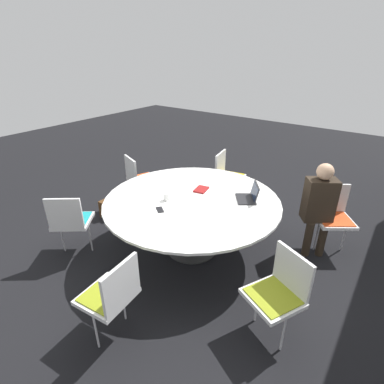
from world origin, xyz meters
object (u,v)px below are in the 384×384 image
chair_0 (333,213)px  chair_3 (70,219)px  chair_2 (139,177)px  chair_4 (112,293)px  person_0 (319,203)px  chair_5 (279,289)px  handbag (111,207)px  chair_1 (227,173)px  laptop (249,196)px  cell_phone (160,210)px  spiral_notebook (201,189)px  coffee_cup (167,197)px

chair_0 → chair_3: 3.33m
chair_2 → chair_4: bearing=-28.7°
chair_4 → person_0: person_0 is taller
chair_5 → handbag: 3.07m
chair_0 → chair_1: same height
chair_3 → laptop: 2.24m
laptop → person_0: bearing=89.0°
chair_1 → person_0: size_ratio=0.72×
cell_phone → person_0: bearing=133.2°
chair_4 → spiral_notebook: 1.82m
spiral_notebook → laptop: bearing=101.1°
chair_1 → chair_3: same height
chair_2 → laptop: size_ratio=2.29×
chair_3 → cell_phone: size_ratio=5.67×
coffee_cup → handbag: (-0.18, -1.36, -0.66)m
chair_0 → handbag: size_ratio=2.44×
chair_1 → chair_4: (2.97, 0.58, 0.00)m
chair_0 → cell_phone: chair_0 is taller
chair_4 → handbag: size_ratio=2.44×
chair_2 → handbag: (0.50, -0.16, -0.39)m
chair_3 → coffee_cup: 1.23m
laptop → handbag: (0.43, -2.18, -0.66)m
chair_4 → chair_5: size_ratio=1.00×
person_0 → laptop: (0.49, -0.71, 0.08)m
chair_5 → chair_3: bearing=34.4°
chair_4 → cell_phone: bearing=13.1°
person_0 → spiral_notebook: person_0 is taller
chair_5 → person_0: 1.51m
chair_0 → person_0: size_ratio=0.72×
chair_3 → handbag: size_ratio=2.44×
chair_3 → chair_4: size_ratio=1.00×
chair_2 → chair_3: same height
person_0 → handbag: bearing=-17.8°
chair_0 → person_0: person_0 is taller
chair_2 → cell_phone: 1.61m
chair_1 → cell_phone: chair_1 is taller
chair_4 → spiral_notebook: chair_4 is taller
person_0 → spiral_notebook: size_ratio=5.20×
chair_2 → chair_5: size_ratio=1.00×
cell_phone → spiral_notebook: bearing=173.7°
spiral_notebook → cell_phone: spiral_notebook is taller
chair_2 → coffee_cup: size_ratio=8.98×
person_0 → cell_phone: bearing=7.7°
cell_phone → chair_2: bearing=-125.4°
chair_4 → handbag: (-1.48, -1.83, -0.39)m
chair_0 → coffee_cup: bearing=2.6°
chair_0 → chair_3: size_ratio=1.00×
chair_4 → chair_5: same height
laptop → coffee_cup: laptop is taller
chair_1 → cell_phone: size_ratio=5.67×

